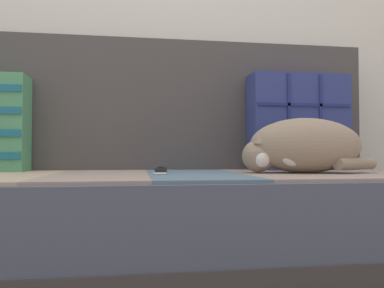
{
  "coord_description": "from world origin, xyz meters",
  "views": [
    {
      "loc": [
        -0.04,
        -1.19,
        0.42
      ],
      "look_at": [
        0.15,
        0.05,
        0.46
      ],
      "focal_mm": 35.0,
      "sensor_mm": 36.0,
      "label": 1
    }
  ],
  "objects_px": {
    "sleeping_cat": "(301,147)",
    "game_remote_near": "(161,170)",
    "throw_pillow_quilted": "(298,122)",
    "couch": "(147,226)"
  },
  "relations": [
    {
      "from": "couch",
      "to": "throw_pillow_quilted",
      "type": "distance_m",
      "value": 0.78
    },
    {
      "from": "throw_pillow_quilted",
      "to": "game_remote_near",
      "type": "xyz_separation_m",
      "value": [
        -0.6,
        -0.2,
        -0.2
      ]
    },
    {
      "from": "game_remote_near",
      "to": "throw_pillow_quilted",
      "type": "bearing_deg",
      "value": 18.32
    },
    {
      "from": "throw_pillow_quilted",
      "to": "sleeping_cat",
      "type": "xyz_separation_m",
      "value": [
        -0.12,
        -0.28,
        -0.11
      ]
    },
    {
      "from": "sleeping_cat",
      "to": "couch",
      "type": "bearing_deg",
      "value": 172.03
    },
    {
      "from": "throw_pillow_quilted",
      "to": "couch",
      "type": "bearing_deg",
      "value": -162.29
    },
    {
      "from": "sleeping_cat",
      "to": "game_remote_near",
      "type": "distance_m",
      "value": 0.5
    },
    {
      "from": "couch",
      "to": "throw_pillow_quilted",
      "type": "xyz_separation_m",
      "value": [
        0.65,
        0.21,
        0.39
      ]
    },
    {
      "from": "couch",
      "to": "sleeping_cat",
      "type": "relative_size",
      "value": 4.31
    },
    {
      "from": "couch",
      "to": "throw_pillow_quilted",
      "type": "bearing_deg",
      "value": 17.71
    }
  ]
}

